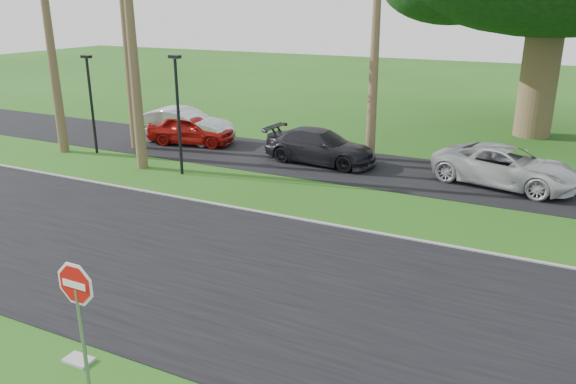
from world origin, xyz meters
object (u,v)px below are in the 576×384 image
(car_minivan, at_px, (506,167))
(car_red, at_px, (191,130))
(car_silver, at_px, (183,125))
(car_dark, at_px, (320,147))
(stop_sign_near, at_px, (78,301))

(car_minivan, bearing_deg, car_red, 102.58)
(car_silver, bearing_deg, car_dark, -101.09)
(car_silver, distance_m, car_minivan, 14.95)
(car_red, bearing_deg, car_minivan, -101.99)
(car_silver, distance_m, car_red, 0.74)
(car_dark, bearing_deg, stop_sign_near, -167.99)
(car_silver, relative_size, car_minivan, 0.94)
(car_red, distance_m, car_minivan, 14.26)
(car_silver, xyz_separation_m, car_dark, (7.53, -0.56, -0.10))
(stop_sign_near, height_order, car_silver, stop_sign_near)
(car_red, xyz_separation_m, car_dark, (6.85, -0.29, -0.00))
(stop_sign_near, distance_m, car_silver, 18.76)
(stop_sign_near, xyz_separation_m, car_silver, (-9.74, 16.01, -0.96))
(stop_sign_near, bearing_deg, car_silver, 121.31)
(car_red, bearing_deg, stop_sign_near, -161.69)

